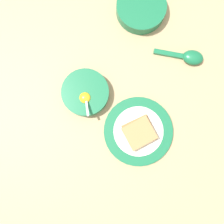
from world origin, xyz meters
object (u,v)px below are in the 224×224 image
Objects in this scene: toast_sandwich at (139,133)px; soup_spoon at (189,57)px; egg_bowl at (86,93)px; toast_plate at (138,131)px; congee_bowl at (141,8)px.

toast_sandwich is 0.30m from soup_spoon.
toast_plate is (-0.02, 0.21, -0.02)m from egg_bowl.
toast_plate is 1.92× the size of toast_sandwich.
egg_bowl is 0.34m from congee_bowl.
toast_plate is 1.43× the size of soup_spoon.
toast_sandwich is at bearing 62.13° from toast_plate.
soup_spoon is at bearing 151.72° from egg_bowl.
toast_plate is at bearing -117.87° from toast_sandwich.
egg_bowl is at bearing -28.28° from soup_spoon.
toast_sandwich is (-0.02, 0.22, 0.00)m from egg_bowl.
congee_bowl reaches higher than toast_plate.
soup_spoon reaches higher than toast_plate.
egg_bowl is at bearing -84.62° from toast_sandwich.
toast_plate is at bearing 7.57° from soup_spoon.
soup_spoon is at bearing -171.64° from toast_sandwich.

